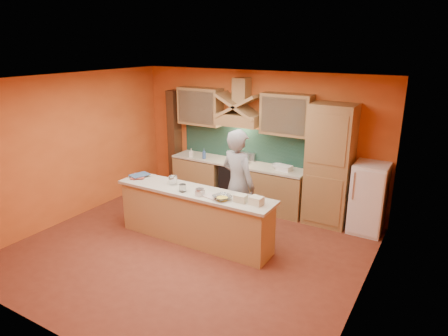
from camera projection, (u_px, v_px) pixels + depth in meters
The scene contains 36 objects.
floor at pixel (190, 249), 6.74m from camera, with size 5.50×5.00×0.01m, color brown.
ceiling at pixel (185, 80), 5.89m from camera, with size 5.50×5.00×0.01m, color white.
wall_back at pixel (257, 139), 8.36m from camera, with size 5.50×0.02×2.80m, color orange.
wall_front at pixel (51, 233), 4.26m from camera, with size 5.50×0.02×2.80m, color orange.
wall_left at pixel (71, 148), 7.65m from camera, with size 0.02×5.00×2.80m, color orange.
wall_right at pixel (367, 205), 4.98m from camera, with size 0.02×5.00×2.80m, color orange.
base_cabinet_left at pixel (200, 176), 9.02m from camera, with size 1.10×0.60×0.86m, color #A27B4A.
base_cabinet_right at pixel (278, 192), 8.10m from camera, with size 1.10×0.60×0.86m, color #A27B4A.
counter_top at pixel (237, 163), 8.42m from camera, with size 3.00×0.62×0.04m, color beige.
stove at pixel (237, 183), 8.55m from camera, with size 0.60×0.58×0.90m, color black.
backsplash at pixel (244, 144), 8.54m from camera, with size 3.00×0.03×0.70m, color #19382F.
range_hood at pixel (239, 119), 8.18m from camera, with size 0.92×0.50×0.24m, color #A27B4A.
hood_chimney at pixel (242, 90), 8.08m from camera, with size 0.30×0.30×0.50m, color #A27B4A.
upper_cabinet_left at pixel (200, 106), 8.67m from camera, with size 1.00×0.35×0.80m, color #A27B4A.
upper_cabinet_right at pixel (286, 114), 7.70m from camera, with size 1.00×0.35×0.80m, color #A27B4A.
pantry_column at pixel (330, 166), 7.40m from camera, with size 0.80×0.60×2.30m, color #A27B4A.
fridge at pixel (369, 198), 7.18m from camera, with size 0.58×0.60×1.30m, color white.
trim_column_left at pixel (175, 140), 9.31m from camera, with size 0.20×0.30×2.30m, color #472816.
island_body at pixel (195, 217), 6.90m from camera, with size 2.80×0.55×0.88m, color tan.
island_top at pixel (194, 192), 6.75m from camera, with size 2.90×0.62×0.05m, color beige.
person at pixel (238, 185), 6.90m from camera, with size 0.72×0.47×1.96m, color gray.
pot_large at pixel (233, 159), 8.39m from camera, with size 0.25×0.25×0.16m, color #B2B3B9.
pot_small at pixel (244, 160), 8.33m from camera, with size 0.22×0.22×0.15m, color silver.
soap_bottle_a at pixel (191, 153), 8.76m from camera, with size 0.08×0.09×0.19m, color white.
soap_bottle_b at pixel (204, 154), 8.61m from camera, with size 0.08×0.09×0.22m, color #345390.
bowl_back at pixel (278, 166), 7.99m from camera, with size 0.24×0.24×0.08m, color white.
dish_rack at pixel (284, 168), 7.84m from camera, with size 0.28×0.22×0.10m, color white.
book_lower at pixel (132, 176), 7.39m from camera, with size 0.25×0.33×0.03m, color #B1483F.
book_upper at pixel (136, 174), 7.48m from camera, with size 0.25×0.34×0.03m, color #3B5882.
jar_large at pixel (173, 180), 7.01m from camera, with size 0.15×0.15×0.15m, color white.
jar_small at pixel (183, 188), 6.67m from camera, with size 0.12×0.12×0.13m, color silver.
kitchen_scale at pixel (200, 193), 6.50m from camera, with size 0.12×0.12×0.10m, color silver.
mixing_bowl at pixel (222, 198), 6.34m from camera, with size 0.28×0.28×0.07m, color silver.
cloth at pixel (211, 196), 6.46m from camera, with size 0.26×0.19×0.02m, color beige.
grocery_bag_a at pixel (256, 201), 6.14m from camera, with size 0.20×0.16×0.13m, color beige.
grocery_bag_b at pixel (241, 198), 6.24m from camera, with size 0.19×0.15×0.12m, color beige.
Camera 1 is at (3.55, -4.88, 3.35)m, focal length 32.00 mm.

